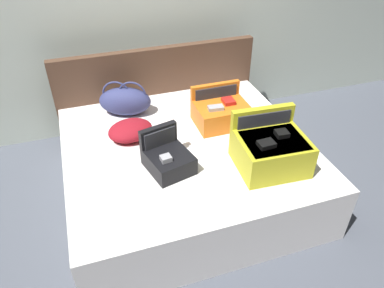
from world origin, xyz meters
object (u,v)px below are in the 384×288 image
(bed, at_px, (187,168))
(duffel_bag, at_px, (125,101))
(hard_case_medium, at_px, (221,112))
(hard_case_small, at_px, (168,158))
(pillow_near_headboard, at_px, (130,130))
(hard_case_large, at_px, (271,149))

(bed, height_order, duffel_bag, duffel_bag)
(hard_case_medium, distance_m, hard_case_small, 0.74)
(hard_case_small, distance_m, pillow_near_headboard, 0.51)
(hard_case_large, height_order, pillow_near_headboard, hard_case_large)
(hard_case_large, xyz_separation_m, hard_case_small, (-0.72, 0.21, -0.06))
(hard_case_medium, bearing_deg, hard_case_small, -143.24)
(bed, relative_size, pillow_near_headboard, 5.23)
(duffel_bag, bearing_deg, bed, -59.45)
(hard_case_large, relative_size, hard_case_small, 1.30)
(bed, xyz_separation_m, hard_case_large, (0.50, -0.44, 0.39))
(hard_case_medium, height_order, hard_case_small, hard_case_medium)
(hard_case_medium, relative_size, pillow_near_headboard, 1.20)
(bed, relative_size, duffel_bag, 3.71)
(hard_case_large, bearing_deg, bed, 142.56)
(bed, relative_size, hard_case_large, 3.76)
(pillow_near_headboard, bearing_deg, hard_case_small, -68.58)
(hard_case_small, distance_m, duffel_bag, 0.87)
(bed, xyz_separation_m, hard_case_medium, (0.38, 0.21, 0.35))
(pillow_near_headboard, bearing_deg, bed, -31.10)
(bed, height_order, pillow_near_headboard, pillow_near_headboard)
(hard_case_medium, xyz_separation_m, duffel_bag, (-0.75, 0.42, 0.02))
(hard_case_small, bearing_deg, bed, 32.93)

